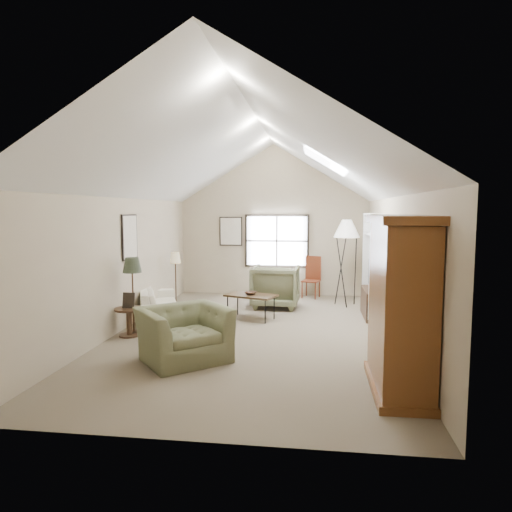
# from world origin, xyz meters

# --- Properties ---
(room_shell) EXTENTS (5.01, 8.01, 4.00)m
(room_shell) POSITION_xyz_m (0.00, 0.00, 3.21)
(room_shell) COLOR #706450
(room_shell) RESTS_ON ground
(window) EXTENTS (1.72, 0.08, 1.42)m
(window) POSITION_xyz_m (0.10, 3.96, 1.45)
(window) COLOR black
(window) RESTS_ON room_shell
(skylight) EXTENTS (0.80, 1.20, 0.52)m
(skylight) POSITION_xyz_m (1.30, 0.90, 3.22)
(skylight) COLOR white
(skylight) RESTS_ON room_shell
(wall_art) EXTENTS (1.97, 3.71, 0.88)m
(wall_art) POSITION_xyz_m (-1.88, 1.94, 1.73)
(wall_art) COLOR black
(wall_art) RESTS_ON room_shell
(armoire) EXTENTS (0.60, 1.50, 2.20)m
(armoire) POSITION_xyz_m (2.18, -2.40, 1.10)
(armoire) COLOR brown
(armoire) RESTS_ON ground
(tv_alcove) EXTENTS (0.32, 1.30, 2.10)m
(tv_alcove) POSITION_xyz_m (2.34, 1.60, 1.15)
(tv_alcove) COLOR white
(tv_alcove) RESTS_ON ground
(media_console) EXTENTS (0.34, 1.18, 0.60)m
(media_console) POSITION_xyz_m (2.32, 1.60, 0.30)
(media_console) COLOR #382316
(media_console) RESTS_ON ground
(tv_panel) EXTENTS (0.05, 0.90, 0.55)m
(tv_panel) POSITION_xyz_m (2.32, 1.60, 0.92)
(tv_panel) COLOR black
(tv_panel) RESTS_ON media_console
(sofa) EXTENTS (1.54, 2.21, 0.60)m
(sofa) POSITION_xyz_m (-2.20, 1.14, 0.30)
(sofa) COLOR #EDE8CD
(sofa) RESTS_ON ground
(armchair_near) EXTENTS (1.65, 1.63, 0.81)m
(armchair_near) POSITION_xyz_m (-0.84, -1.62, 0.40)
(armchair_near) COLOR #696D4C
(armchair_near) RESTS_ON ground
(armchair_far) EXTENTS (1.09, 1.12, 0.99)m
(armchair_far) POSITION_xyz_m (0.21, 2.34, 0.49)
(armchair_far) COLOR #696A4A
(armchair_far) RESTS_ON ground
(coffee_table) EXTENTS (1.15, 0.88, 0.52)m
(coffee_table) POSITION_xyz_m (-0.20, 1.10, 0.26)
(coffee_table) COLOR #342315
(coffee_table) RESTS_ON ground
(bowl) EXTENTS (0.31, 0.31, 0.06)m
(bowl) POSITION_xyz_m (-0.20, 1.10, 0.55)
(bowl) COLOR #3D2618
(bowl) RESTS_ON coffee_table
(side_table) EXTENTS (0.68, 0.68, 0.52)m
(side_table) POSITION_xyz_m (-2.20, -0.46, 0.26)
(side_table) COLOR #3C2418
(side_table) RESTS_ON ground
(side_chair) EXTENTS (0.52, 0.52, 1.07)m
(side_chair) POSITION_xyz_m (1.02, 3.63, 0.54)
(side_chair) COLOR maroon
(side_chair) RESTS_ON ground
(tripod_lamp) EXTENTS (0.75, 0.75, 2.09)m
(tripod_lamp) POSITION_xyz_m (1.85, 2.70, 1.04)
(tripod_lamp) COLOR silver
(tripod_lamp) RESTS_ON ground
(dark_lamp) EXTENTS (0.45, 0.45, 1.44)m
(dark_lamp) POSITION_xyz_m (-2.20, -0.26, 0.72)
(dark_lamp) COLOR #252D1F
(dark_lamp) RESTS_ON ground
(tan_lamp) EXTENTS (0.34, 0.34, 1.29)m
(tan_lamp) POSITION_xyz_m (-2.20, 2.34, 0.65)
(tan_lamp) COLOR tan
(tan_lamp) RESTS_ON ground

